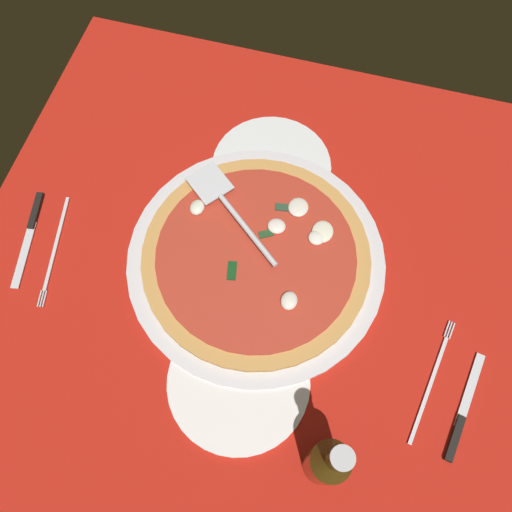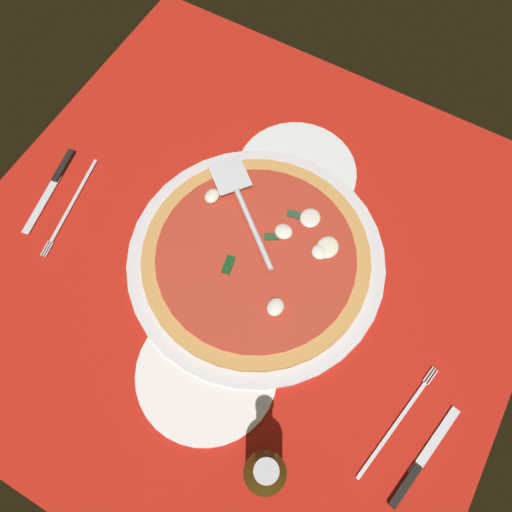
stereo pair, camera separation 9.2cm
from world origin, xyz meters
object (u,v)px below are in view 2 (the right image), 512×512
pizza (257,256)px  place_setting_near (408,444)px  pizza_server (243,204)px  beer_bottle (265,473)px  dinner_plate_left (207,373)px  place_setting_far (62,196)px  dinner_plate_right (297,172)px

pizza → place_setting_near: 39.01cm
pizza_server → beer_bottle: (-36.98, -25.19, 4.67)cm
dinner_plate_left → pizza: pizza is taller
place_setting_far → beer_bottle: beer_bottle is taller
dinner_plate_right → pizza_server: (-13.05, 4.30, 3.96)cm
dinner_plate_right → place_setting_near: place_setting_near is taller
pizza_server → beer_bottle: beer_bottle is taller
pizza → dinner_plate_right: bearing=7.1°
dinner_plate_right → beer_bottle: bearing=-157.3°
pizza_server → pizza: bearing=174.4°
dinner_plate_right → pizza_server: bearing=161.8°
dinner_plate_left → place_setting_far: size_ratio=1.01×
dinner_plate_left → pizza_server: 30.08cm
dinner_plate_right → dinner_plate_left: bearing=-172.7°
dinner_plate_left → dinner_plate_right: bearing=7.3°
pizza_server → beer_bottle: size_ratio=0.91×
dinner_plate_left → pizza: 21.85cm
pizza → place_setting_far: bearing=100.0°
pizza → pizza_server: bearing=45.5°
dinner_plate_left → place_setting_far: bearing=70.3°
place_setting_far → beer_bottle: (-23.55, -57.07, 8.78)cm
pizza_server → place_setting_far: (-13.44, 31.88, -4.11)cm
pizza_server → place_setting_near: bearing=-168.4°
dinner_plate_left → place_setting_near: 33.56cm
pizza_server → place_setting_far: 34.84cm
dinner_plate_right → pizza: size_ratio=0.57×
dinner_plate_left → place_setting_far: 44.02cm
pizza → place_setting_near: (-15.39, -35.80, -1.69)cm
dinner_plate_left → beer_bottle: size_ratio=1.02×
place_setting_near → beer_bottle: size_ratio=1.02×
dinner_plate_left → pizza: size_ratio=0.58×
dinner_plate_left → dinner_plate_right: 41.63cm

